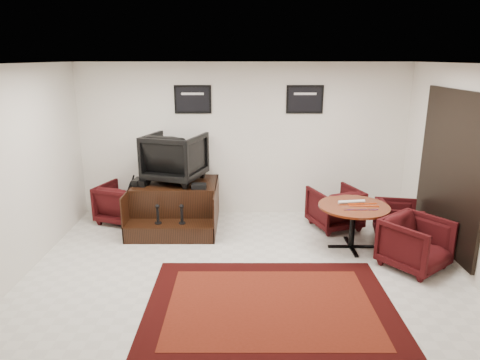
# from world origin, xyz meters

# --- Properties ---
(ground) EXTENTS (6.00, 6.00, 0.00)m
(ground) POSITION_xyz_m (0.00, 0.00, 0.00)
(ground) COLOR silver
(ground) RESTS_ON ground
(room_shell) EXTENTS (6.02, 5.02, 2.81)m
(room_shell) POSITION_xyz_m (0.41, 0.12, 1.79)
(room_shell) COLOR silver
(room_shell) RESTS_ON ground
(area_rug) EXTENTS (2.97, 2.23, 0.01)m
(area_rug) POSITION_xyz_m (0.31, -0.74, 0.01)
(area_rug) COLOR black
(area_rug) RESTS_ON ground
(shine_podium) EXTENTS (1.47, 1.51, 0.76)m
(shine_podium) POSITION_xyz_m (-1.19, 1.90, 0.35)
(shine_podium) COLOR black
(shine_podium) RESTS_ON ground
(shine_chair) EXTENTS (1.15, 1.11, 0.95)m
(shine_chair) POSITION_xyz_m (-1.19, 2.05, 1.23)
(shine_chair) COLOR black
(shine_chair) RESTS_ON shine_podium
(shoes_pair) EXTENTS (0.26, 0.32, 0.11)m
(shoes_pair) POSITION_xyz_m (-1.77, 1.80, 0.81)
(shoes_pair) COLOR black
(shoes_pair) RESTS_ON shine_podium
(polish_kit) EXTENTS (0.24, 0.17, 0.08)m
(polish_kit) POSITION_xyz_m (-0.75, 1.60, 0.80)
(polish_kit) COLOR black
(polish_kit) RESTS_ON shine_podium
(umbrella_black) EXTENTS (0.32, 0.12, 0.85)m
(umbrella_black) POSITION_xyz_m (-2.07, 1.81, 0.43)
(umbrella_black) COLOR black
(umbrella_black) RESTS_ON ground
(umbrella_hooked) EXTENTS (0.35, 0.13, 0.94)m
(umbrella_hooked) POSITION_xyz_m (-2.05, 1.91, 0.47)
(umbrella_hooked) COLOR black
(umbrella_hooked) RESTS_ON ground
(armchair_side) EXTENTS (0.94, 0.92, 0.77)m
(armchair_side) POSITION_xyz_m (-2.18, 2.04, 0.39)
(armchair_side) COLOR black
(armchair_side) RESTS_ON ground
(meeting_table) EXTENTS (1.07, 1.07, 0.70)m
(meeting_table) POSITION_xyz_m (1.69, 0.92, 0.61)
(meeting_table) COLOR #48160A
(meeting_table) RESTS_ON ground
(table_chair_back) EXTENTS (0.96, 0.93, 0.79)m
(table_chair_back) POSITION_xyz_m (1.59, 1.76, 0.39)
(table_chair_back) COLOR black
(table_chair_back) RESTS_ON ground
(table_chair_window) EXTENTS (0.73, 0.77, 0.69)m
(table_chair_window) POSITION_xyz_m (2.52, 1.27, 0.34)
(table_chair_window) COLOR black
(table_chair_window) RESTS_ON ground
(table_chair_corner) EXTENTS (1.06, 1.05, 0.80)m
(table_chair_corner) POSITION_xyz_m (2.40, 0.26, 0.40)
(table_chair_corner) COLOR black
(table_chair_corner) RESTS_ON ground
(paper_roll) EXTENTS (0.42, 0.11, 0.05)m
(paper_roll) POSITION_xyz_m (1.67, 1.02, 0.72)
(paper_roll) COLOR silver
(paper_roll) RESTS_ON meeting_table
(table_clutter) EXTENTS (0.57, 0.31, 0.01)m
(table_clutter) POSITION_xyz_m (1.80, 0.87, 0.70)
(table_clutter) COLOR #EF430D
(table_clutter) RESTS_ON meeting_table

